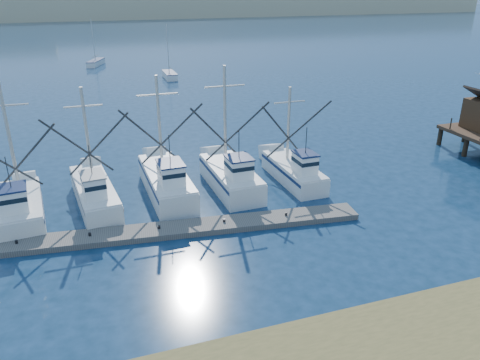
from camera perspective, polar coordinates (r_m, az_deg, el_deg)
The scene contains 6 objects.
ground at distance 26.19m, azimuth 12.96°, elevation -10.08°, with size 500.00×500.00×0.00m, color #0D243A.
floating_dock at distance 28.77m, azimuth -11.82°, elevation -6.34°, with size 27.13×1.81×0.36m, color #5D5953.
dune_ridge at distance 228.87m, azimuth -16.61°, elevation 19.88°, with size 360.00×60.00×10.00m, color tan.
trawler_fleet at distance 32.77m, azimuth -13.98°, elevation -1.21°, with size 26.67×9.09×9.78m.
sailboat_near at distance 76.06m, azimuth -8.57°, elevation 12.52°, with size 1.71×5.24×8.10m.
sailboat_far at distance 91.30m, azimuth -17.17°, elevation 13.51°, with size 3.60×6.28×8.10m.
Camera 1 is at (-12.32, -18.36, 14.05)m, focal length 35.00 mm.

